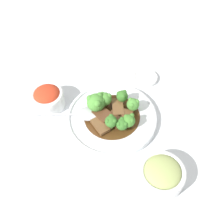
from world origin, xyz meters
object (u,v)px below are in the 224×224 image
object	(u,v)px
beef_strip_4	(117,107)
broccoli_floret_5	(133,104)
beef_strip_3	(126,117)
broccoli_floret_0	(122,96)
broccoli_floret_6	(96,102)
side_bowl_kimchi	(48,98)
broccoli_floret_4	(122,124)
broccoli_floret_3	(129,120)
side_bowl_appetizer	(162,174)
broccoli_floret_2	(105,99)
serving_spoon	(84,114)
broccoli_floret_1	(111,121)
main_plate	(112,117)
sauce_dish	(145,78)
beef_strip_0	(115,119)
beef_strip_2	(100,125)
beef_strip_1	(103,115)

from	to	relation	value
beef_strip_4	broccoli_floret_5	world-z (taller)	broccoli_floret_5
beef_strip_3	broccoli_floret_0	size ratio (longest dim) A/B	1.25
broccoli_floret_6	beef_strip_3	bearing A→B (deg)	-73.54
beef_strip_4	side_bowl_kimchi	distance (m)	0.20
beef_strip_4	broccoli_floret_4	size ratio (longest dim) A/B	1.69
broccoli_floret_3	side_bowl_appetizer	bearing A→B (deg)	-114.35
broccoli_floret_0	broccoli_floret_2	xyz separation A→B (m)	(-0.04, 0.03, 0.00)
serving_spoon	broccoli_floret_1	bearing A→B (deg)	-78.71
main_plate	broccoli_floret_3	size ratio (longest dim) A/B	5.99
broccoli_floret_0	beef_strip_3	bearing A→B (deg)	-130.29
main_plate	broccoli_floret_5	bearing A→B (deg)	-32.66
broccoli_floret_4	side_bowl_kimchi	distance (m)	0.23
beef_strip_3	sauce_dish	bearing A→B (deg)	18.46
beef_strip_4	beef_strip_3	bearing A→B (deg)	-103.57
beef_strip_0	beef_strip_4	size ratio (longest dim) A/B	0.79
broccoli_floret_0	broccoli_floret_4	bearing A→B (deg)	-141.80
main_plate	beef_strip_2	xyz separation A→B (m)	(-0.05, 0.00, 0.01)
beef_strip_2	broccoli_floret_5	world-z (taller)	broccoli_floret_5
broccoli_floret_5	broccoli_floret_1	bearing A→B (deg)	174.04
broccoli_floret_1	broccoli_floret_6	xyz separation A→B (m)	(0.02, 0.07, 0.00)
broccoli_floret_6	serving_spoon	world-z (taller)	broccoli_floret_6
main_plate	side_bowl_kimchi	size ratio (longest dim) A/B	2.68
sauce_dish	broccoli_floret_3	bearing A→B (deg)	-157.70
beef_strip_2	broccoli_floret_0	size ratio (longest dim) A/B	1.41
beef_strip_3	side_bowl_appetizer	distance (m)	0.19
broccoli_floret_1	broccoli_floret_5	xyz separation A→B (m)	(0.08, -0.01, -0.00)
beef_strip_4	broccoli_floret_5	xyz separation A→B (m)	(0.03, -0.04, 0.02)
beef_strip_4	side_bowl_appetizer	bearing A→B (deg)	-113.30
beef_strip_0	serving_spoon	xyz separation A→B (m)	(-0.04, 0.08, 0.00)
broccoli_floret_4	sauce_dish	distance (m)	0.22
beef_strip_2	side_bowl_appetizer	bearing A→B (deg)	-94.12
broccoli_floret_6	side_bowl_kimchi	distance (m)	0.15
serving_spoon	main_plate	bearing A→B (deg)	-50.39
broccoli_floret_3	broccoli_floret_6	size ratio (longest dim) A/B	0.79
beef_strip_0	broccoli_floret_0	distance (m)	0.07
beef_strip_1	side_bowl_appetizer	size ratio (longest dim) A/B	0.50
beef_strip_0	beef_strip_2	bearing A→B (deg)	156.69
beef_strip_0	broccoli_floret_5	xyz separation A→B (m)	(0.06, -0.02, 0.02)
beef_strip_4	broccoli_floret_4	xyz separation A→B (m)	(-0.04, -0.05, 0.01)
beef_strip_1	beef_strip_4	size ratio (longest dim) A/B	0.86
beef_strip_3	beef_strip_0	bearing A→B (deg)	135.74
beef_strip_4	serving_spoon	xyz separation A→B (m)	(-0.08, 0.06, -0.00)
broccoli_floret_2	sauce_dish	world-z (taller)	broccoli_floret_2
beef_strip_0	beef_strip_3	size ratio (longest dim) A/B	0.93
beef_strip_2	side_bowl_appetizer	distance (m)	0.21
broccoli_floret_4	broccoli_floret_5	size ratio (longest dim) A/B	0.88
broccoli_floret_2	beef_strip_4	bearing A→B (deg)	-73.96
beef_strip_0	broccoli_floret_0	size ratio (longest dim) A/B	1.16
beef_strip_0	beef_strip_4	world-z (taller)	beef_strip_4
beef_strip_4	broccoli_floret_1	bearing A→B (deg)	-154.16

